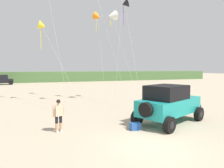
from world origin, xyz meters
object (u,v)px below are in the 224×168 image
Objects in this scene: cooler_box at (135,126)px; kite_white_parafoil at (42,26)px; person_watching at (59,114)px; kite_pink_ribbon at (112,16)px; kite_yellow_diamond at (125,4)px; kite_blue_swept at (98,17)px; distant_pickup at (1,80)px; jeep at (169,103)px.

kite_white_parafoil reaches higher than cooler_box.
kite_pink_ribbon is (5.84, 7.95, 7.30)m from person_watching.
kite_yellow_diamond is 3.00m from kite_blue_swept.
kite_yellow_diamond is (15.19, -26.80, 8.64)m from distant_pickup.
kite_white_parafoil is at bearing 158.40° from kite_pink_ribbon.
jeep is 2.75m from cooler_box.
jeep is at bearing -82.09° from kite_blue_swept.
distant_pickup is 0.54× the size of kite_blue_swept.
kite_pink_ribbon is at bearing 53.68° from person_watching.
jeep is 0.57× the size of kite_pink_ribbon.
distant_pickup is 0.49× the size of kite_yellow_diamond.
kite_yellow_diamond is 1.28× the size of kite_white_parafoil.
distant_pickup is 0.62× the size of kite_white_parafoil.
kite_yellow_diamond is 2.03m from kite_pink_ribbon.
kite_yellow_diamond is (7.33, 8.27, 8.64)m from person_watching.
kite_pink_ribbon is at bearing 78.73° from cooler_box.
cooler_box is (-2.50, -0.56, -1.01)m from jeep.
distant_pickup is at bearing 116.80° from kite_pink_ribbon.
kite_yellow_diamond reaches higher than kite_blue_swept.
kite_yellow_diamond reaches higher than person_watching.
kite_yellow_diamond reaches higher than jeep.
person_watching is at bearing -77.37° from distant_pickup.
kite_blue_swept is at bearing 151.37° from kite_yellow_diamond.
distant_pickup is at bearing 102.63° from person_watching.
cooler_box is 14.18m from kite_white_parafoil.
kite_blue_swept reaches higher than kite_white_parafoil.
kite_blue_swept is (1.09, 10.68, 8.25)m from cooler_box.
kite_white_parafoil is (-0.41, 10.43, 6.39)m from person_watching.
jeep is 6.33m from person_watching.
kite_yellow_diamond is at bearing 70.80° from cooler_box.
distant_pickup reaches higher than person_watching.
jeep is at bearing 13.97° from cooler_box.
jeep is 11.03m from kite_pink_ribbon.
distant_pickup is 29.46m from kite_blue_swept.
person_watching is at bearing -117.04° from kite_blue_swept.
cooler_box is at bearing -102.69° from kite_pink_ribbon.
kite_white_parafoil is at bearing 171.14° from kite_blue_swept.
kite_white_parafoil is (-6.26, 2.48, -0.91)m from kite_pink_ribbon.
distant_pickup is at bearing 119.54° from kite_yellow_diamond.
kite_yellow_diamond is 1.15× the size of kite_pink_ribbon.
kite_white_parafoil reaches higher than person_watching.
jeep reaches higher than person_watching.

